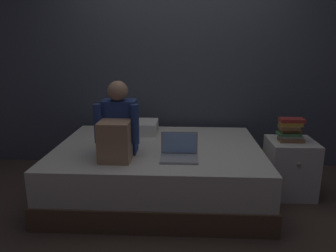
{
  "coord_description": "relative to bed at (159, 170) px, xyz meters",
  "views": [
    {
      "loc": [
        0.04,
        -2.64,
        1.47
      ],
      "look_at": [
        -0.1,
        0.1,
        0.75
      ],
      "focal_mm": 33.93,
      "sensor_mm": 36.0,
      "label": 1
    }
  ],
  "objects": [
    {
      "name": "book_stack",
      "position": [
        1.27,
        0.05,
        0.42
      ],
      "size": [
        0.24,
        0.16,
        0.22
      ],
      "color": "brown",
      "rests_on": "nightstand"
    },
    {
      "name": "laptop",
      "position": [
        0.21,
        -0.34,
        0.31
      ],
      "size": [
        0.32,
        0.23,
        0.22
      ],
      "color": "#9EA0A5",
      "rests_on": "bed"
    },
    {
      "name": "bed",
      "position": [
        0.0,
        0.0,
        0.0
      ],
      "size": [
        2.0,
        1.5,
        0.5
      ],
      "color": "brown",
      "rests_on": "ground_plane"
    },
    {
      "name": "pillow",
      "position": [
        -0.33,
        0.45,
        0.32
      ],
      "size": [
        0.56,
        0.36,
        0.13
      ],
      "primitive_type": "cube",
      "color": "silver",
      "rests_on": "bed"
    },
    {
      "name": "wall_back",
      "position": [
        0.2,
        0.9,
        1.1
      ],
      "size": [
        5.6,
        0.1,
        2.7
      ],
      "primitive_type": "cube",
      "color": "#424751",
      "rests_on": "ground_plane"
    },
    {
      "name": "person_sitting",
      "position": [
        -0.33,
        -0.29,
        0.51
      ],
      "size": [
        0.39,
        0.44,
        0.66
      ],
      "color": "navy",
      "rests_on": "bed"
    },
    {
      "name": "nightstand",
      "position": [
        1.3,
        0.06,
        0.03
      ],
      "size": [
        0.44,
        0.46,
        0.56
      ],
      "color": "beige",
      "rests_on": "ground_plane"
    },
    {
      "name": "ground_plane",
      "position": [
        0.2,
        -0.3,
        -0.25
      ],
      "size": [
        8.0,
        8.0,
        0.0
      ],
      "primitive_type": "plane",
      "color": "#47382D"
    }
  ]
}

